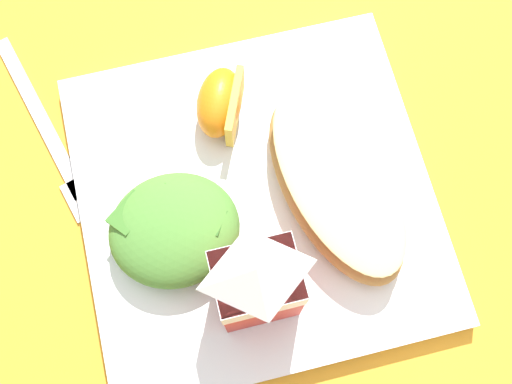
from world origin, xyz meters
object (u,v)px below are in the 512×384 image
object	(u,v)px
white_plate	(256,199)
milk_carton	(257,283)
green_salad_pile	(174,229)
metal_fork	(52,139)
cheesy_pizza_bread	(336,185)
orange_wedge_front	(222,103)

from	to	relation	value
white_plate	milk_carton	bearing A→B (deg)	76.63
white_plate	milk_carton	xyz separation A→B (m)	(0.02, 0.08, 0.07)
green_salad_pile	metal_fork	size ratio (longest dim) A/B	0.54
metal_fork	cheesy_pizza_bread	bearing A→B (deg)	154.01
green_salad_pile	white_plate	bearing A→B (deg)	-165.83
green_salad_pile	orange_wedge_front	distance (m)	0.11
metal_fork	milk_carton	bearing A→B (deg)	128.60
milk_carton	metal_fork	size ratio (longest dim) A/B	0.59
cheesy_pizza_bread	orange_wedge_front	distance (m)	0.11
white_plate	orange_wedge_front	world-z (taller)	orange_wedge_front
milk_carton	orange_wedge_front	world-z (taller)	milk_carton
cheesy_pizza_bread	milk_carton	xyz separation A→B (m)	(0.08, 0.07, 0.04)
cheesy_pizza_bread	milk_carton	distance (m)	0.11
milk_carton	metal_fork	world-z (taller)	milk_carton
orange_wedge_front	green_salad_pile	bearing A→B (deg)	58.15
cheesy_pizza_bread	metal_fork	distance (m)	0.24
cheesy_pizza_bread	metal_fork	size ratio (longest dim) A/B	0.98
white_plate	green_salad_pile	bearing A→B (deg)	14.17
green_salad_pile	metal_fork	xyz separation A→B (m)	(0.09, -0.11, -0.03)
milk_carton	white_plate	bearing A→B (deg)	-103.37
cheesy_pizza_bread	green_salad_pile	size ratio (longest dim) A/B	1.83
milk_carton	metal_fork	xyz separation A→B (m)	(0.14, -0.17, -0.07)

